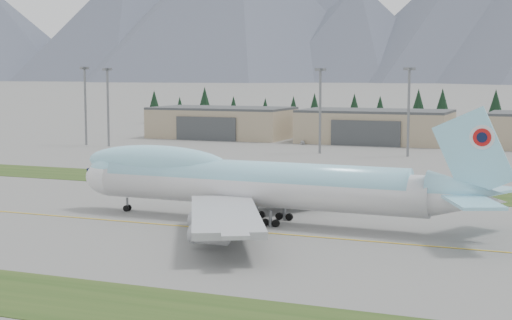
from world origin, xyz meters
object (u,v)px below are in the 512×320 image
at_px(hangar_left, 222,122).
at_px(service_vehicle_b, 461,153).
at_px(service_vehicle_a, 303,144).
at_px(boeing_747_freighter, 253,183).
at_px(hangar_center, 375,126).

xyz_separation_m(hangar_left, service_vehicle_b, (85.60, -24.57, -5.39)).
bearing_deg(hangar_left, service_vehicle_b, -16.01).
height_order(service_vehicle_a, service_vehicle_b, service_vehicle_b).
xyz_separation_m(boeing_747_freighter, hangar_left, (-69.96, 142.35, -0.59)).
relative_size(boeing_747_freighter, service_vehicle_b, 18.93).
bearing_deg(service_vehicle_a, boeing_747_freighter, -95.93).
distance_m(boeing_747_freighter, service_vehicle_b, 118.97).
bearing_deg(hangar_center, service_vehicle_a, -145.98).
relative_size(hangar_left, service_vehicle_b, 13.27).
height_order(hangar_left, service_vehicle_b, hangar_left).
relative_size(hangar_left, hangar_center, 1.00).
height_order(hangar_left, hangar_center, same).
bearing_deg(service_vehicle_b, service_vehicle_a, 98.98).
xyz_separation_m(boeing_747_freighter, hangar_center, (-14.96, 142.35, -0.59)).
distance_m(hangar_center, service_vehicle_a, 25.15).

